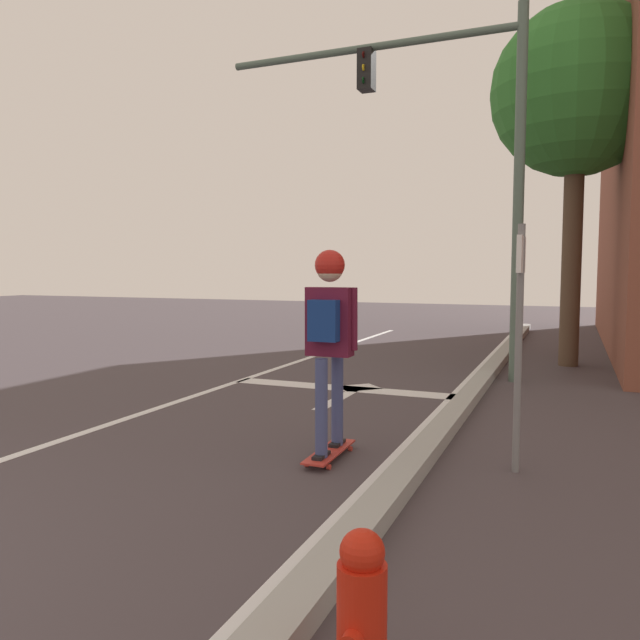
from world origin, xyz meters
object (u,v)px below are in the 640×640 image
roadside_tree (577,93)px  street_sign_post (520,311)px  skater (329,322)px  traffic_signal_mast (449,132)px  skateboard (330,452)px  fire_hydrant (362,616)px

roadside_tree → street_sign_post: bearing=-93.4°
skater → street_sign_post: (1.58, 0.29, 0.13)m
skater → roadside_tree: (1.96, 6.65, 3.50)m
traffic_signal_mast → roadside_tree: bearing=47.9°
traffic_signal_mast → skater: bearing=-91.8°
skateboard → traffic_signal_mast: size_ratio=0.15×
skateboard → fire_hydrant: bearing=-66.1°
skater → fire_hydrant: bearing=-66.0°
street_sign_post → roadside_tree: size_ratio=0.33×
traffic_signal_mast → roadside_tree: roadside_tree is taller
street_sign_post → fire_hydrant: size_ratio=3.00×
skateboard → street_sign_post: (1.58, 0.27, 1.30)m
skateboard → skater: skater is taller
fire_hydrant → roadside_tree: bearing=85.7°
traffic_signal_mast → fire_hydrant: bearing=-81.6°
traffic_signal_mast → skateboard: bearing=-91.8°
skateboard → fire_hydrant: fire_hydrant is taller
fire_hydrant → skateboard: bearing=113.9°
skateboard → roadside_tree: roadside_tree is taller
skater → fire_hydrant: size_ratio=2.61×
skateboard → skater: size_ratio=0.47×
skater → fire_hydrant: (1.25, -2.81, -0.90)m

